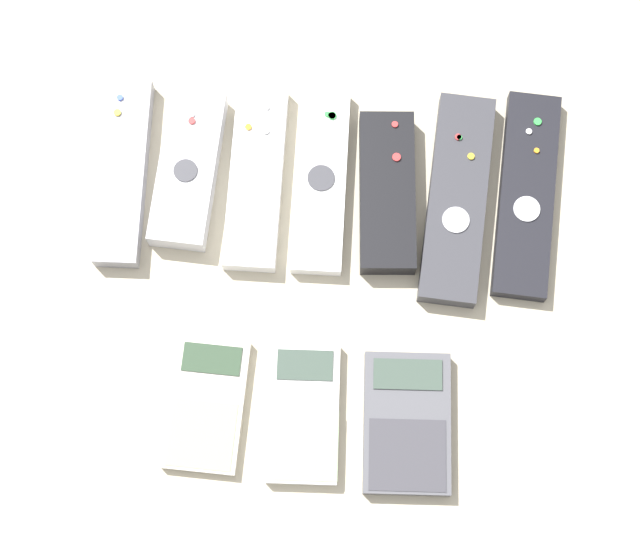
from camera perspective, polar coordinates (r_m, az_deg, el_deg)
The scene contains 11 objects.
ground_plane at distance 1.07m, azimuth -0.17°, elevation -2.38°, with size 3.00×3.00×0.00m, color #B2A88E.
remote_0 at distance 1.12m, azimuth -10.42°, elevation 5.39°, with size 0.05×0.20×0.02m.
remote_1 at distance 1.11m, azimuth -7.05°, elevation 5.60°, with size 0.06×0.17×0.03m.
remote_2 at distance 1.10m, azimuth -3.43°, elevation 5.20°, with size 0.06×0.20×0.02m.
remote_3 at distance 1.10m, azimuth 0.06°, elevation 5.03°, with size 0.05×0.20×0.02m.
remote_4 at distance 1.09m, azimuth 3.60°, elevation 4.39°, with size 0.07×0.17×0.03m.
remote_5 at distance 1.10m, azimuth 7.32°, elevation 4.03°, with size 0.07×0.22×0.02m.
remote_6 at distance 1.11m, azimuth 10.95°, elevation 4.20°, with size 0.07×0.22×0.02m.
calculator_0 at distance 1.05m, azimuth -6.07°, elevation -6.91°, with size 0.08×0.13×0.01m.
calculator_1 at distance 1.04m, azimuth -0.89°, elevation -7.41°, with size 0.07×0.14×0.02m.
calculator_2 at distance 1.04m, azimuth 4.66°, elevation -7.90°, with size 0.09×0.14×0.02m.
Camera 1 is at (0.02, -0.23, 1.04)m, focal length 60.00 mm.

